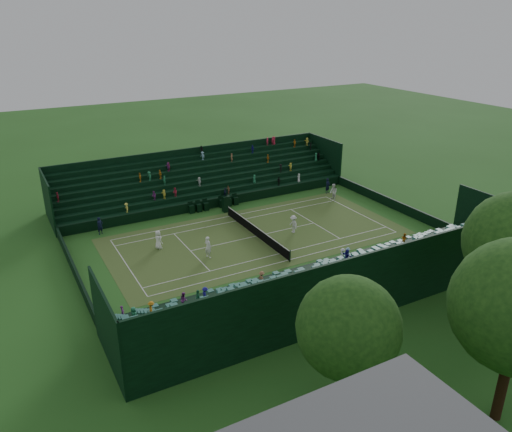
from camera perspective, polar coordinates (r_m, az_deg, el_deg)
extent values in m
plane|color=#26581C|center=(45.57, 0.00, -2.33)|extent=(160.00, 160.00, 0.00)
cube|color=#2E6F25|center=(45.57, 0.00, -2.32)|extent=(12.97, 26.77, 0.01)
cube|color=black|center=(54.26, 14.88, 1.57)|extent=(17.17, 0.20, 1.00)
cube|color=black|center=(40.95, -20.00, -5.98)|extent=(17.17, 0.20, 1.00)
cube|color=black|center=(38.89, 6.05, -6.18)|extent=(0.20, 31.77, 1.00)
cube|color=black|center=(52.41, -4.46, 1.54)|extent=(0.20, 31.77, 1.00)
cube|color=black|center=(38.53, 6.48, -6.49)|extent=(0.80, 32.00, 1.00)
cube|color=black|center=(37.86, 7.18, -6.69)|extent=(0.80, 32.00, 1.45)
cube|color=black|center=(37.19, 7.92, -6.90)|extent=(0.80, 32.00, 1.90)
cube|color=black|center=(36.53, 8.68, -7.11)|extent=(0.80, 32.00, 2.35)
cube|color=black|center=(35.88, 9.47, -7.33)|extent=(0.80, 32.00, 2.80)
cube|color=black|center=(35.24, 10.29, -7.55)|extent=(0.80, 32.00, 3.25)
cube|color=black|center=(34.60, 11.14, -7.79)|extent=(0.80, 32.00, 3.70)
cube|color=black|center=(33.97, 12.03, -8.03)|extent=(0.80, 32.00, 4.15)
cube|color=black|center=(33.47, 12.63, -7.83)|extent=(0.20, 32.00, 4.90)
cube|color=black|center=(52.84, -4.69, 1.71)|extent=(0.80, 32.00, 1.00)
cube|color=black|center=(53.45, -5.05, 2.20)|extent=(0.80, 32.00, 1.45)
cube|color=black|center=(54.07, -5.40, 2.67)|extent=(0.80, 32.00, 1.90)
cube|color=black|center=(54.70, -5.75, 3.14)|extent=(0.80, 32.00, 2.35)
cube|color=black|center=(55.32, -6.09, 3.59)|extent=(0.80, 32.00, 2.80)
cube|color=black|center=(55.96, -6.42, 4.04)|extent=(0.80, 32.00, 3.25)
cube|color=black|center=(56.60, -6.74, 4.47)|extent=(0.80, 32.00, 3.70)
cube|color=black|center=(57.24, -7.06, 4.89)|extent=(0.80, 32.00, 4.15)
cube|color=black|center=(57.58, -7.27, 5.38)|extent=(0.20, 32.00, 4.90)
cylinder|color=black|center=(50.11, -3.18, 0.63)|extent=(0.10, 0.10, 1.06)
cylinder|color=black|center=(40.86, 3.91, -4.59)|extent=(0.10, 0.10, 1.06)
cube|color=black|center=(45.38, 0.00, -1.80)|extent=(11.57, 0.02, 0.86)
cube|color=white|center=(45.19, 0.00, -1.26)|extent=(11.57, 0.04, 0.07)
cylinder|color=black|center=(26.77, 9.93, -19.05)|extent=(0.50, 0.50, 2.75)
sphere|color=#173F12|center=(24.49, 10.51, -12.43)|extent=(5.04, 5.04, 5.04)
cylinder|color=black|center=(28.56, 26.24, -17.38)|extent=(0.50, 0.50, 3.50)
cylinder|color=black|center=(35.36, 26.32, -9.49)|extent=(0.50, 0.50, 3.38)
cube|color=black|center=(51.00, -3.47, 1.36)|extent=(0.64, 0.64, 1.64)
cube|color=black|center=(50.71, -3.49, 2.27)|extent=(0.82, 0.82, 0.09)
cube|color=black|center=(50.87, -3.65, 2.71)|extent=(0.07, 0.82, 0.64)
imported|color=black|center=(50.55, -3.50, 2.77)|extent=(0.39, 0.46, 0.84)
cube|color=black|center=(51.15, -7.39, 0.78)|extent=(0.52, 0.52, 0.83)
cube|color=black|center=(51.19, -7.53, 1.41)|extent=(0.06, 0.52, 0.52)
cube|color=black|center=(51.42, -6.57, 0.94)|extent=(0.52, 0.52, 0.83)
cube|color=black|center=(51.46, -6.70, 1.57)|extent=(0.06, 0.52, 0.52)
cube|color=black|center=(51.70, -5.75, 1.10)|extent=(0.52, 0.52, 0.83)
cube|color=black|center=(51.74, -5.88, 1.72)|extent=(0.06, 0.52, 0.52)
cube|color=black|center=(52.37, -3.94, 1.44)|extent=(0.52, 0.52, 0.83)
cube|color=black|center=(52.42, -4.08, 2.05)|extent=(0.06, 0.52, 0.52)
cube|color=black|center=(52.69, -3.15, 1.59)|extent=(0.52, 0.52, 0.83)
cube|color=black|center=(52.73, -3.29, 2.20)|extent=(0.06, 0.52, 0.52)
cube|color=black|center=(53.02, -2.38, 1.73)|extent=(0.52, 0.52, 0.83)
cube|color=black|center=(53.06, -2.51, 2.34)|extent=(0.06, 0.52, 0.52)
imported|color=white|center=(43.70, -11.10, -2.67)|extent=(0.96, 0.78, 1.69)
imported|color=white|center=(41.52, -5.50, -3.55)|extent=(0.81, 0.68, 1.90)
imported|color=white|center=(54.88, 8.84, 2.73)|extent=(0.92, 0.75, 1.78)
imported|color=white|center=(46.17, 4.28, -0.92)|extent=(1.10, 0.66, 1.68)
imported|color=black|center=(56.88, 8.19, 3.44)|extent=(0.57, 0.72, 1.73)
imported|color=black|center=(47.92, -17.40, -1.07)|extent=(0.60, 0.71, 1.64)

